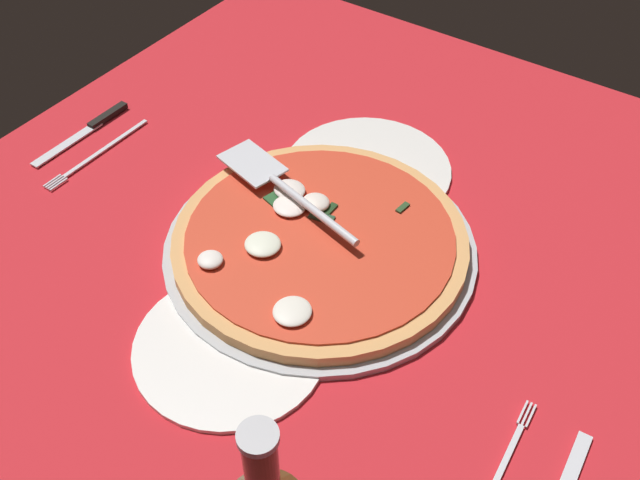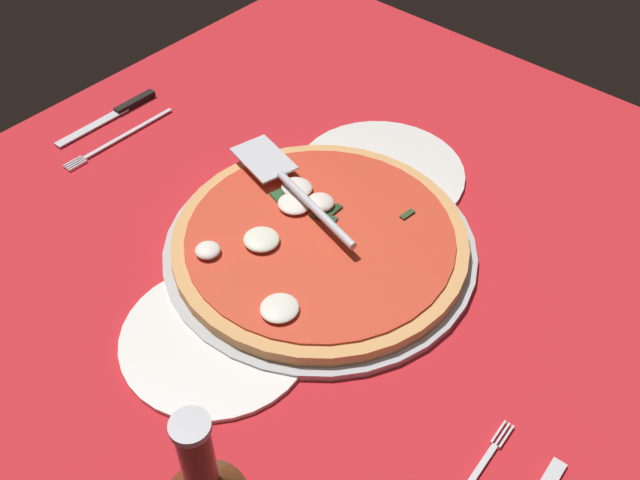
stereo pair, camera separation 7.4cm
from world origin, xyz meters
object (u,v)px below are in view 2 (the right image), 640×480
dinner_plate_right (380,174)px  pizza_server (290,184)px  place_setting_far (118,127)px  pizza (318,240)px  dinner_plate_left (217,338)px

dinner_plate_right → pizza_server: 14.59cm
pizza_server → place_setting_far: 31.78cm
pizza → dinner_plate_right: bearing=11.1°
dinner_plate_right → pizza: bearing=-168.9°
dinner_plate_left → dinner_plate_right: bearing=6.2°
place_setting_far → dinner_plate_left: bearing=67.1°
dinner_plate_right → pizza_server: size_ratio=0.95×
dinner_plate_left → dinner_plate_right: 34.18cm
pizza_server → place_setting_far: (-3.59, 31.26, -4.47)cm
dinner_plate_right → pizza: (-16.48, -3.23, 1.79)cm
dinner_plate_left → place_setting_far: place_setting_far is taller
pizza → pizza_server: size_ratio=1.48×
dinner_plate_left → pizza: (17.50, 0.48, 1.79)cm
dinner_plate_left → pizza_server: (20.74, 8.05, 4.32)cm
dinner_plate_left → place_setting_far: 42.88cm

